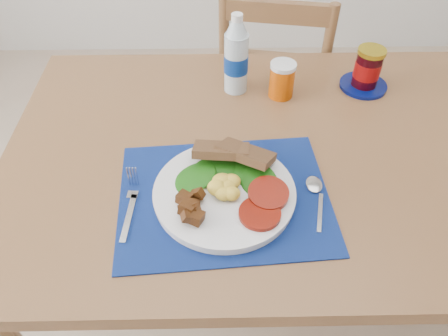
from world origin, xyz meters
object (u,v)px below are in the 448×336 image
Objects in this scene: water_bottle at (236,58)px; jam_on_saucer at (367,71)px; juice_glass at (282,81)px; breakfast_plate at (222,192)px; chair_far at (273,76)px.

water_bottle is 1.69× the size of jam_on_saucer.
breakfast_plate is at bearing -113.96° from juice_glass.
water_bottle is at bearing 97.79° from breakfast_plate.
juice_glass is (-0.03, -0.40, 0.24)m from chair_far.
chair_far is 8.01× the size of jam_on_saucer.
water_bottle is (-0.16, -0.36, 0.29)m from chair_far.
chair_far is 3.52× the size of breakfast_plate.
water_bottle is 0.14m from juice_glass.
jam_on_saucer is at bearing 59.53° from breakfast_plate.
chair_far is 0.49m from jam_on_saucer.
juice_glass reaches higher than breakfast_plate.
chair_far is 0.47m from juice_glass.
jam_on_saucer is at bearing 130.71° from chair_far.
breakfast_plate is 0.60m from jam_on_saucer.
chair_far is at bearing 66.19° from water_bottle.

